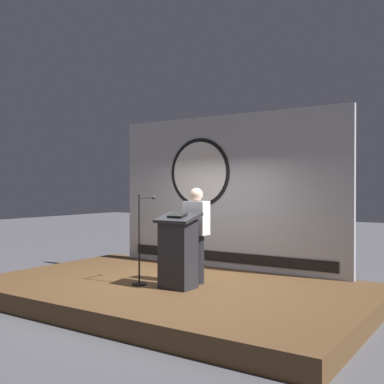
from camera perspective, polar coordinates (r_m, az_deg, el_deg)
name	(u,v)px	position (r m, az deg, el deg)	size (l,w,h in m)	color
ground_plane	(172,301)	(8.01, -2.49, -13.19)	(40.00, 40.00, 0.00)	#4C4C51
stage_platform	(172,292)	(7.98, -2.49, -12.14)	(6.40, 4.00, 0.30)	brown
banner_display	(225,191)	(9.35, 4.08, 0.06)	(5.01, 0.12, 3.04)	#B2B7C1
podium	(178,251)	(7.49, -1.71, -7.24)	(0.64, 0.50, 1.21)	#26262B
speaker_person	(196,235)	(7.83, 0.53, -5.24)	(0.40, 0.26, 1.60)	black
microphone_stand	(141,253)	(7.83, -6.21, -7.38)	(0.24, 0.54, 1.48)	black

